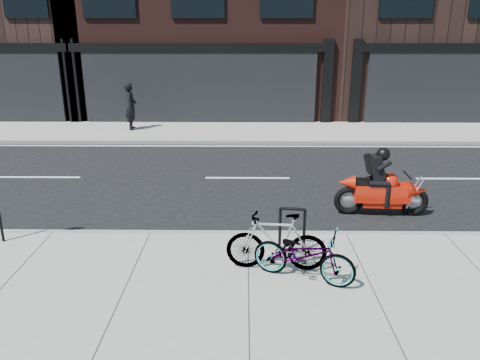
{
  "coord_description": "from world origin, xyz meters",
  "views": [
    {
      "loc": [
        -0.06,
        -10.67,
        4.18
      ],
      "look_at": [
        -0.18,
        -0.86,
        0.9
      ],
      "focal_mm": 35.0,
      "sensor_mm": 36.0,
      "label": 1
    }
  ],
  "objects_px": {
    "motorcycle": "(386,188)",
    "bike_rack": "(292,225)",
    "bicycle_front": "(304,254)",
    "bicycle_rear": "(276,242)",
    "pedestrian": "(131,106)"
  },
  "relations": [
    {
      "from": "motorcycle",
      "to": "pedestrian",
      "type": "distance_m",
      "value": 11.54
    },
    {
      "from": "motorcycle",
      "to": "bike_rack",
      "type": "bearing_deg",
      "value": -136.05
    },
    {
      "from": "bike_rack",
      "to": "bicycle_front",
      "type": "bearing_deg",
      "value": -85.33
    },
    {
      "from": "bicycle_front",
      "to": "motorcycle",
      "type": "distance_m",
      "value": 3.85
    },
    {
      "from": "bicycle_rear",
      "to": "motorcycle",
      "type": "height_order",
      "value": "motorcycle"
    },
    {
      "from": "bicycle_front",
      "to": "pedestrian",
      "type": "xyz_separation_m",
      "value": [
        -5.54,
        11.65,
        0.48
      ]
    },
    {
      "from": "bicycle_front",
      "to": "bicycle_rear",
      "type": "xyz_separation_m",
      "value": [
        -0.43,
        0.34,
        0.06
      ]
    },
    {
      "from": "bicycle_front",
      "to": "bicycle_rear",
      "type": "relative_size",
      "value": 1.01
    },
    {
      "from": "motorcycle",
      "to": "bicycle_rear",
      "type": "bearing_deg",
      "value": -130.98
    },
    {
      "from": "motorcycle",
      "to": "pedestrian",
      "type": "relative_size",
      "value": 1.15
    },
    {
      "from": "bicycle_front",
      "to": "bicycle_rear",
      "type": "height_order",
      "value": "bicycle_rear"
    },
    {
      "from": "bicycle_front",
      "to": "motorcycle",
      "type": "bearing_deg",
      "value": -12.41
    },
    {
      "from": "bicycle_rear",
      "to": "pedestrian",
      "type": "xyz_separation_m",
      "value": [
        -5.11,
        11.31,
        0.41
      ]
    },
    {
      "from": "bicycle_rear",
      "to": "pedestrian",
      "type": "bearing_deg",
      "value": -151.14
    },
    {
      "from": "bicycle_front",
      "to": "bicycle_rear",
      "type": "distance_m",
      "value": 0.55
    }
  ]
}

